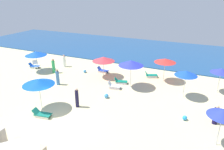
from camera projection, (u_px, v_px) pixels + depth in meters
ground_plane at (51, 126)px, 14.89m from camera, size 60.00×60.00×0.00m
ocean at (142, 50)px, 33.71m from camera, size 60.00×15.47×0.12m
umbrella_0 at (131, 63)px, 20.08m from camera, size 2.41×2.41×2.74m
lounge_chair_0_0 at (114, 86)px, 20.53m from camera, size 1.32×0.82×0.68m
lounge_chair_0_1 at (121, 81)px, 21.67m from camera, size 1.41×0.89×0.61m
umbrella_1 at (104, 59)px, 22.72m from camera, size 2.44×2.44×2.28m
lounge_chair_1_0 at (103, 70)px, 24.55m from camera, size 1.34×0.61×0.66m
umbrella_2 at (186, 73)px, 18.17m from camera, size 1.96×1.96×2.48m
umbrella_3 at (221, 71)px, 19.07m from camera, size 1.88×1.88×2.37m
umbrella_4 at (165, 60)px, 21.51m from camera, size 2.21×2.21×2.46m
lounge_chair_4_0 at (151, 75)px, 23.16m from camera, size 1.48×1.06×0.66m
umbrella_5 at (38, 82)px, 16.25m from camera, size 2.46×2.46×2.53m
lounge_chair_5_0 at (42, 114)px, 15.88m from camera, size 1.49×0.81×0.61m
umbrella_6 at (223, 113)px, 12.21m from camera, size 1.80×1.80×2.52m
umbrella_7 at (36, 53)px, 24.38m from camera, size 2.47×2.47×2.39m
lounge_chair_7_0 at (36, 65)px, 26.32m from camera, size 1.56×1.37×0.74m
lounge_chair_7_1 at (34, 66)px, 26.04m from camera, size 1.38×0.91×0.64m
beachgoer_0 at (58, 77)px, 21.20m from camera, size 0.47×0.47×1.66m
beachgoer_1 at (216, 115)px, 14.89m from camera, size 0.50×0.50×1.51m
beachgoer_2 at (64, 61)px, 26.32m from camera, size 0.50×0.50×1.54m
beachgoer_3 at (77, 98)px, 17.05m from camera, size 0.37×0.37×1.69m
beachgoer_4 at (53, 66)px, 24.32m from camera, size 0.47×0.47×1.69m
beach_ball_0 at (185, 118)px, 15.51m from camera, size 0.36×0.36×0.36m
beach_ball_1 at (85, 71)px, 24.51m from camera, size 0.37×0.37×0.37m
beach_ball_2 at (106, 96)px, 18.72m from camera, size 0.40×0.40×0.40m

